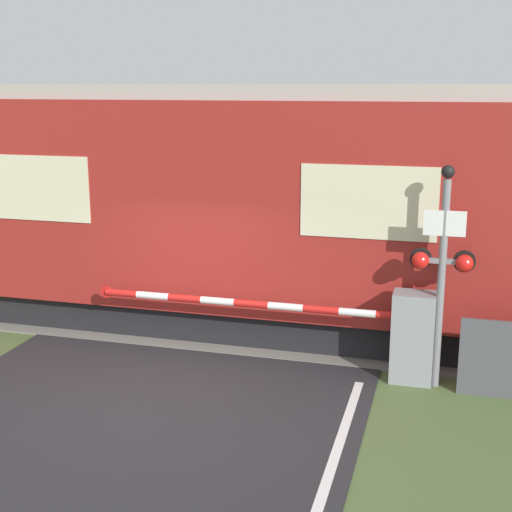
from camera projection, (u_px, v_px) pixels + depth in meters
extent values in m
plane|color=#4C6033|center=(160.00, 391.00, 10.01)|extent=(80.00, 80.00, 0.00)
cube|color=slate|center=(228.00, 320.00, 12.97)|extent=(36.00, 3.20, 0.03)
cube|color=#595451|center=(215.00, 330.00, 12.28)|extent=(36.00, 0.08, 0.10)
cube|color=#595451|center=(239.00, 305.00, 13.63)|extent=(36.00, 0.08, 0.10)
cube|color=black|center=(86.00, 293.00, 13.64)|extent=(18.33, 2.51, 0.60)
cube|color=maroon|center=(80.00, 191.00, 13.17)|extent=(19.93, 2.95, 3.36)
cube|color=#ADA89E|center=(74.00, 91.00, 12.75)|extent=(19.53, 2.71, 0.24)
cube|color=beige|center=(368.00, 202.00, 10.31)|extent=(1.99, 0.02, 1.08)
cube|color=beige|center=(34.00, 188.00, 11.72)|extent=(1.99, 0.02, 1.08)
cube|color=gray|center=(413.00, 337.00, 10.21)|extent=(0.60, 0.44, 1.33)
cylinder|color=gray|center=(414.00, 317.00, 10.14)|extent=(0.16, 0.16, 0.18)
cylinder|color=red|center=(395.00, 316.00, 10.21)|extent=(0.54, 0.11, 0.11)
cylinder|color=white|center=(357.00, 313.00, 10.35)|extent=(0.54, 0.11, 0.11)
cylinder|color=red|center=(321.00, 310.00, 10.49)|extent=(0.54, 0.11, 0.11)
cylinder|color=white|center=(286.00, 307.00, 10.63)|extent=(0.54, 0.11, 0.11)
cylinder|color=red|center=(251.00, 304.00, 10.77)|extent=(0.54, 0.11, 0.11)
cylinder|color=white|center=(218.00, 301.00, 10.90)|extent=(0.54, 0.11, 0.11)
cylinder|color=red|center=(185.00, 298.00, 11.04)|extent=(0.54, 0.11, 0.11)
cylinder|color=white|center=(153.00, 296.00, 11.18)|extent=(0.54, 0.11, 0.11)
cylinder|color=red|center=(122.00, 293.00, 11.32)|extent=(0.54, 0.11, 0.11)
cylinder|color=red|center=(106.00, 292.00, 11.39)|extent=(0.20, 0.02, 0.20)
cylinder|color=gray|center=(441.00, 286.00, 9.85)|extent=(0.11, 0.11, 2.97)
cube|color=gray|center=(442.00, 261.00, 9.77)|extent=(0.70, 0.07, 0.07)
sphere|color=red|center=(420.00, 260.00, 9.80)|extent=(0.24, 0.24, 0.24)
sphere|color=red|center=(464.00, 263.00, 9.65)|extent=(0.24, 0.24, 0.24)
cylinder|color=black|center=(421.00, 259.00, 9.90)|extent=(0.30, 0.06, 0.30)
cylinder|color=black|center=(464.00, 261.00, 9.75)|extent=(0.30, 0.06, 0.30)
cube|color=white|center=(445.00, 223.00, 9.61)|extent=(0.56, 0.02, 0.35)
sphere|color=black|center=(448.00, 172.00, 9.48)|extent=(0.18, 0.18, 0.18)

